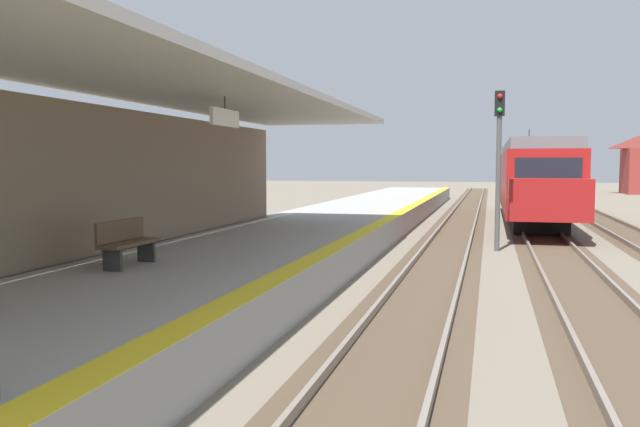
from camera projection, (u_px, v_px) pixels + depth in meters
station_platform at (256, 258)px, 16.63m from camera, size 5.00×80.00×0.91m
station_building_with_canopy at (82, 174)px, 12.43m from camera, size 4.85×24.00×4.43m
track_pair_nearest_platform at (441, 258)px, 19.41m from camera, size 2.34×120.00×0.16m
track_pair_middle at (562, 262)px, 18.55m from camera, size 2.34×120.00×0.16m
approaching_train at (533, 178)px, 31.99m from camera, size 2.93×19.60×4.76m
rail_signal_post at (499, 153)px, 21.06m from camera, size 0.32×0.34×5.20m
platform_bench at (127, 241)px, 12.32m from camera, size 0.45×1.60×0.88m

